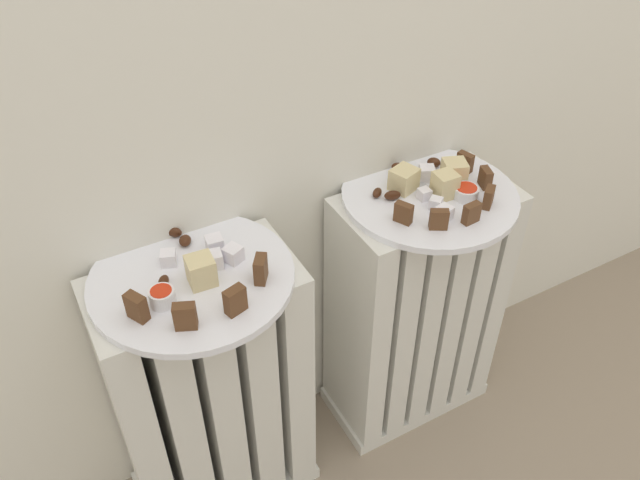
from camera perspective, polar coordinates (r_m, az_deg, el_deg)
name	(u,v)px	position (r m, az deg, el deg)	size (l,w,h in m)	color
radiator_left	(212,397)	(1.19, -9.48, -13.48)	(0.34, 0.17, 0.55)	silver
radiator_right	(414,311)	(1.32, 8.32, -6.23)	(0.34, 0.17, 0.55)	silver
plate_left	(192,278)	(0.98, -11.24, -3.28)	(0.31, 0.31, 0.01)	white
plate_right	(430,195)	(1.14, 9.65, 3.91)	(0.31, 0.31, 0.01)	white
dark_cake_slice_left_0	(137,307)	(0.91, -15.89, -5.72)	(0.03, 0.02, 0.04)	#56351E
dark_cake_slice_left_1	(185,316)	(0.89, -11.83, -6.62)	(0.03, 0.02, 0.04)	#56351E
dark_cake_slice_left_2	(235,300)	(0.90, -7.50, -5.31)	(0.03, 0.02, 0.04)	#56351E
dark_cake_slice_left_3	(261,269)	(0.94, -5.27, -2.58)	(0.03, 0.02, 0.04)	#56351E
marble_cake_slice_left_0	(201,271)	(0.94, -10.46, -2.69)	(0.04, 0.04, 0.04)	beige
turkish_delight_left_0	(214,260)	(0.97, -9.34, -1.73)	(0.02, 0.02, 0.02)	white
turkish_delight_left_1	(233,254)	(0.98, -7.68, -1.25)	(0.02, 0.02, 0.02)	white
turkish_delight_left_2	(215,244)	(1.00, -9.30, -0.36)	(0.03, 0.03, 0.03)	white
turkish_delight_left_3	(168,258)	(0.99, -13.23, -1.56)	(0.02, 0.02, 0.02)	white
medjool_date_left_0	(185,241)	(1.02, -11.82, -0.05)	(0.02, 0.02, 0.02)	#3D1E0F
medjool_date_left_1	(164,281)	(0.96, -13.64, -3.55)	(0.02, 0.01, 0.01)	#3D1E0F
medjool_date_left_2	(173,232)	(1.04, -12.82, 0.71)	(0.03, 0.01, 0.02)	#3D1E0F
jam_bowl_left	(162,296)	(0.93, -13.77, -4.85)	(0.04, 0.04, 0.03)	white
dark_cake_slice_right_0	(403,213)	(1.05, 7.38, 2.38)	(0.03, 0.01, 0.04)	#56351E
dark_cake_slice_right_1	(439,219)	(1.05, 10.45, 1.80)	(0.03, 0.01, 0.04)	#56351E
dark_cake_slice_right_2	(472,213)	(1.07, 13.23, 2.32)	(0.03, 0.01, 0.04)	#56351E
dark_cake_slice_right_3	(489,197)	(1.11, 14.67, 3.68)	(0.03, 0.01, 0.04)	#56351E
dark_cake_slice_right_4	(485,178)	(1.16, 14.40, 5.33)	(0.03, 0.01, 0.04)	#56351E
dark_cake_slice_right_5	(465,162)	(1.20, 12.67, 6.73)	(0.03, 0.01, 0.04)	#56351E
marble_cake_slice_right_0	(445,185)	(1.12, 10.97, 4.80)	(0.04, 0.04, 0.04)	beige
marble_cake_slice_right_1	(404,179)	(1.13, 7.42, 5.33)	(0.04, 0.04, 0.04)	beige
marble_cake_slice_right_2	(454,173)	(1.15, 11.75, 5.83)	(0.04, 0.04, 0.04)	beige
turkish_delight_right_0	(436,203)	(1.09, 10.18, 3.20)	(0.02, 0.02, 0.02)	white
turkish_delight_right_1	(424,194)	(1.11, 9.19, 4.01)	(0.02, 0.02, 0.02)	white
turkish_delight_right_2	(444,213)	(1.07, 10.93, 2.37)	(0.02, 0.02, 0.02)	white
turkish_delight_right_3	(427,173)	(1.16, 9.40, 5.83)	(0.03, 0.03, 0.03)	white
medjool_date_right_0	(434,162)	(1.20, 10.02, 6.76)	(0.02, 0.02, 0.02)	#3D1E0F
medjool_date_right_1	(399,167)	(1.18, 6.96, 6.39)	(0.03, 0.02, 0.02)	#3D1E0F
medjool_date_right_2	(392,195)	(1.10, 6.42, 3.94)	(0.03, 0.01, 0.02)	#3D1E0F
medjool_date_right_3	(377,193)	(1.11, 5.07, 4.18)	(0.02, 0.01, 0.01)	#3D1E0F
jam_bowl_right	(466,192)	(1.13, 12.76, 4.18)	(0.04, 0.04, 0.02)	white
fork	(431,196)	(1.12, 9.78, 3.85)	(0.02, 0.10, 0.00)	#B7B7BC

